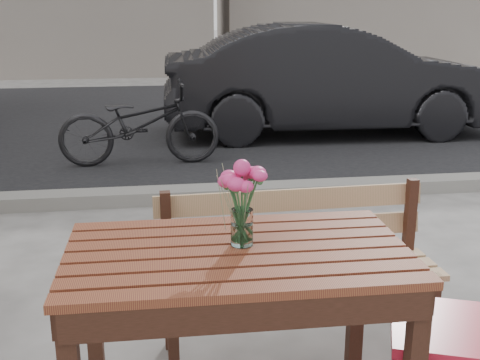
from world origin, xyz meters
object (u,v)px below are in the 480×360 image
object	(u,v)px
main_vase	(242,193)
red_chair	(476,317)
main_table	(238,281)
bicycle	(139,124)
parked_car	(330,80)

from	to	relation	value
main_vase	red_chair	bearing A→B (deg)	-12.76
main_table	bicycle	xyz separation A→B (m)	(-0.46, 4.37, -0.21)
parked_car	red_chair	bearing A→B (deg)	170.39
parked_car	main_vase	bearing A→B (deg)	161.74
bicycle	red_chair	bearing A→B (deg)	-164.20
red_chair	bicycle	size ratio (longest dim) A/B	0.53
main_table	main_vase	xyz separation A→B (m)	(0.02, 0.04, 0.34)
main_vase	bicycle	size ratio (longest dim) A/B	0.20
red_chair	main_table	bearing A→B (deg)	-78.86
red_chair	parked_car	bearing A→B (deg)	-169.84
parked_car	bicycle	size ratio (longest dim) A/B	2.56
main_vase	bicycle	bearing A→B (deg)	96.30
red_chair	bicycle	xyz separation A→B (m)	(-1.36, 4.53, -0.08)
red_chair	main_vase	distance (m)	1.02
main_table	red_chair	world-z (taller)	red_chair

